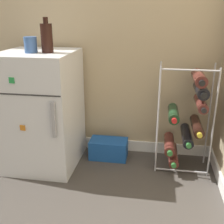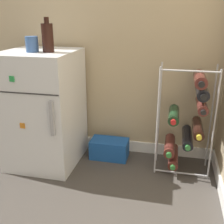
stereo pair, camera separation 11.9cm
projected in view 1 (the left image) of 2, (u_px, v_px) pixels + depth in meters
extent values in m
plane|color=#423D38|center=(86.00, 182.00, 1.93)|extent=(14.00, 14.00, 0.00)
cube|color=white|center=(100.00, 143.00, 2.40)|extent=(6.82, 0.01, 0.09)
cube|color=silver|center=(42.00, 110.00, 2.06)|extent=(0.50, 0.52, 0.85)
cube|color=#2D2D2D|center=(23.00, 95.00, 1.75)|extent=(0.49, 0.00, 0.01)
cube|color=#9E9EA3|center=(54.00, 120.00, 1.76)|extent=(0.02, 0.02, 0.24)
cube|color=orange|center=(23.00, 128.00, 1.83)|extent=(0.04, 0.01, 0.04)
cube|color=green|center=(12.00, 80.00, 1.73)|extent=(0.04, 0.01, 0.04)
cylinder|color=#B2B2B7|center=(158.00, 122.00, 1.94)|extent=(0.01, 0.01, 0.78)
cylinder|color=#B2B2B7|center=(213.00, 125.00, 1.88)|extent=(0.01, 0.01, 0.78)
cylinder|color=#B2B2B7|center=(158.00, 113.00, 2.11)|extent=(0.01, 0.01, 0.78)
cylinder|color=#B2B2B7|center=(209.00, 116.00, 2.05)|extent=(0.01, 0.01, 0.78)
cylinder|color=#B2B2B7|center=(181.00, 171.00, 2.04)|extent=(0.37, 0.01, 0.01)
cylinder|color=#B2B2B7|center=(190.00, 70.00, 1.79)|extent=(0.37, 0.01, 0.01)
cylinder|color=#56231E|center=(173.00, 155.00, 2.10)|extent=(0.07, 0.30, 0.07)
cylinder|color=#2D7033|center=(174.00, 166.00, 1.95)|extent=(0.03, 0.02, 0.03)
cylinder|color=#56231E|center=(169.00, 144.00, 2.08)|extent=(0.08, 0.27, 0.08)
cylinder|color=#2D7033|center=(170.00, 153.00, 1.94)|extent=(0.04, 0.02, 0.04)
cylinder|color=black|center=(187.00, 135.00, 2.04)|extent=(0.07, 0.31, 0.07)
cylinder|color=#2D7033|center=(189.00, 146.00, 1.88)|extent=(0.03, 0.02, 0.03)
cylinder|color=black|center=(197.00, 126.00, 2.00)|extent=(0.07, 0.30, 0.07)
cylinder|color=gold|center=(200.00, 135.00, 1.85)|extent=(0.03, 0.02, 0.03)
cylinder|color=#19381E|center=(173.00, 113.00, 2.00)|extent=(0.07, 0.26, 0.07)
cylinder|color=red|center=(174.00, 121.00, 1.86)|extent=(0.04, 0.02, 0.04)
cylinder|color=#56231E|center=(201.00, 103.00, 1.94)|extent=(0.07, 0.28, 0.07)
cylinder|color=black|center=(204.00, 110.00, 1.80)|extent=(0.03, 0.02, 0.03)
cylinder|color=black|center=(201.00, 90.00, 1.91)|extent=(0.08, 0.25, 0.08)
cylinder|color=black|center=(204.00, 95.00, 1.78)|extent=(0.04, 0.02, 0.04)
cylinder|color=#56231E|center=(199.00, 78.00, 1.88)|extent=(0.08, 0.27, 0.08)
cylinder|color=black|center=(202.00, 83.00, 1.75)|extent=(0.04, 0.02, 0.04)
cube|color=#194C9E|center=(109.00, 149.00, 2.24)|extent=(0.29, 0.17, 0.15)
cylinder|color=#335184|center=(31.00, 45.00, 1.84)|extent=(0.08, 0.08, 0.10)
cylinder|color=black|center=(47.00, 38.00, 1.83)|extent=(0.08, 0.08, 0.19)
cylinder|color=black|center=(45.00, 20.00, 1.79)|extent=(0.03, 0.03, 0.04)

